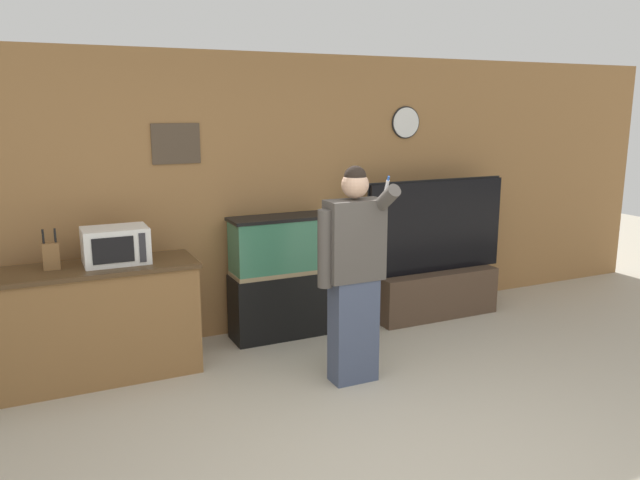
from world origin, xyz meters
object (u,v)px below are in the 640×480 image
at_px(microwave, 116,245).
at_px(aquarium_on_stand, 282,277).
at_px(counter_island, 99,322).
at_px(tv_on_stand, 435,277).
at_px(knife_block, 51,255).
at_px(person_standing, 353,272).

xyz_separation_m(microwave, aquarium_on_stand, (1.48, 0.21, -0.48)).
relative_size(counter_island, microwave, 3.13).
bearing_deg(tv_on_stand, knife_block, -178.97).
height_order(microwave, person_standing, person_standing).
bearing_deg(person_standing, counter_island, 152.77).
xyz_separation_m(tv_on_stand, person_standing, (-1.50, -1.02, 0.47)).
bearing_deg(knife_block, microwave, -1.51).
distance_m(knife_block, person_standing, 2.29).
relative_size(counter_island, knife_block, 4.99).
relative_size(microwave, aquarium_on_stand, 0.43).
bearing_deg(knife_block, aquarium_on_stand, 5.74).
distance_m(knife_block, tv_on_stand, 3.63).
bearing_deg(tv_on_stand, person_standing, -145.80).
relative_size(knife_block, tv_on_stand, 0.20).
distance_m(microwave, knife_block, 0.47).
relative_size(aquarium_on_stand, person_standing, 0.67).
distance_m(aquarium_on_stand, person_standing, 1.20).
xyz_separation_m(counter_island, knife_block, (-0.30, 0.04, 0.56)).
xyz_separation_m(microwave, tv_on_stand, (3.11, 0.08, -0.64)).
distance_m(microwave, tv_on_stand, 3.18).
xyz_separation_m(counter_island, aquarium_on_stand, (1.65, 0.24, 0.11)).
xyz_separation_m(counter_island, microwave, (0.17, 0.03, 0.60)).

